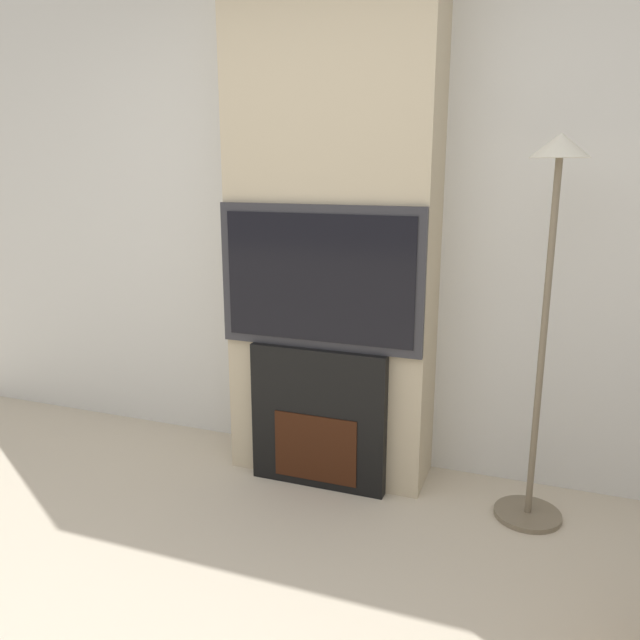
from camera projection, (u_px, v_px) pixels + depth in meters
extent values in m
cube|color=silver|center=(346.00, 217.00, 3.32)|extent=(6.00, 0.06, 2.70)
cube|color=#BCAD8E|center=(333.00, 220.00, 3.13)|extent=(1.04, 0.37, 2.70)
cube|color=black|center=(320.00, 416.00, 3.19)|extent=(0.71, 0.14, 0.74)
cube|color=#33160A|center=(315.00, 449.00, 3.16)|extent=(0.44, 0.01, 0.35)
cube|color=#2D2D33|center=(320.00, 278.00, 3.02)|extent=(1.03, 0.06, 0.70)
cube|color=black|center=(318.00, 279.00, 2.99)|extent=(0.95, 0.01, 0.62)
cylinder|color=#726651|center=(527.00, 514.00, 2.95)|extent=(0.31, 0.31, 0.03)
cylinder|color=#726651|center=(542.00, 347.00, 2.75)|extent=(0.03, 0.03, 1.62)
cone|color=silver|center=(561.00, 145.00, 2.55)|extent=(0.25, 0.25, 0.10)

